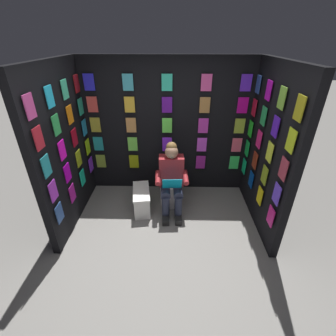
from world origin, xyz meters
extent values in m
plane|color=gray|center=(0.00, 0.00, 0.00)|extent=(30.00, 30.00, 0.00)
cube|color=black|center=(0.00, -1.76, 1.20)|extent=(2.95, 0.10, 2.39)
cube|color=olive|center=(1.24, -1.68, 0.57)|extent=(0.17, 0.01, 0.26)
cube|color=#97A50B|center=(0.62, -1.68, 0.57)|extent=(0.17, 0.01, 0.26)
cube|color=#A2D53C|center=(0.00, -1.68, 0.57)|extent=(0.17, 0.01, 0.26)
cube|color=#9D1B92|center=(-0.62, -1.68, 0.57)|extent=(0.17, 0.01, 0.26)
cube|color=#34D559|center=(-1.24, -1.68, 0.57)|extent=(0.17, 0.01, 0.26)
cube|color=teal|center=(1.24, -1.68, 0.93)|extent=(0.17, 0.01, 0.26)
cube|color=#70DB44|center=(0.62, -1.68, 0.93)|extent=(0.17, 0.01, 0.26)
cube|color=#8629F1|center=(0.00, -1.68, 0.93)|extent=(0.17, 0.01, 0.26)
cube|color=#D243E3|center=(-0.62, -1.68, 0.93)|extent=(0.17, 0.01, 0.26)
cube|color=#F05470|center=(-1.24, -1.68, 0.93)|extent=(0.17, 0.01, 0.26)
cube|color=#A59129|center=(1.24, -1.68, 1.28)|extent=(0.17, 0.01, 0.26)
cube|color=#C98946|center=(0.62, -1.68, 1.28)|extent=(0.17, 0.01, 0.26)
cube|color=#65F14B|center=(0.00, -1.68, 1.28)|extent=(0.17, 0.01, 0.26)
cube|color=#C030AC|center=(-0.62, -1.68, 1.28)|extent=(0.17, 0.01, 0.26)
cube|color=#9AAB31|center=(-1.24, -1.68, 1.28)|extent=(0.17, 0.01, 0.26)
cube|color=#D8413B|center=(1.24, -1.68, 1.64)|extent=(0.17, 0.01, 0.26)
cube|color=gold|center=(0.62, -1.68, 1.64)|extent=(0.17, 0.01, 0.26)
cube|color=#571293|center=(0.00, -1.68, 1.64)|extent=(0.17, 0.01, 0.26)
cube|color=#A9743A|center=(-0.62, -1.68, 1.64)|extent=(0.17, 0.01, 0.26)
cube|color=#AF0A83|center=(-1.24, -1.68, 1.64)|extent=(0.17, 0.01, 0.26)
cube|color=#2524D3|center=(1.24, -1.68, 1.99)|extent=(0.17, 0.01, 0.26)
cube|color=#3EA7BA|center=(0.62, -1.68, 1.99)|extent=(0.17, 0.01, 0.26)
cube|color=#2FCBA6|center=(0.00, -1.68, 1.99)|extent=(0.17, 0.01, 0.26)
cube|color=#DC4793|center=(-0.62, -1.68, 1.99)|extent=(0.17, 0.01, 0.26)
cube|color=#5A23CA|center=(-1.24, -1.68, 1.99)|extent=(0.17, 0.01, 0.26)
cube|color=black|center=(-1.48, -0.86, 1.20)|extent=(0.10, 1.71, 2.39)
cube|color=#13DA82|center=(-1.39, -1.54, 0.57)|extent=(0.01, 0.17, 0.26)
cube|color=#073C94|center=(-1.39, -1.08, 0.57)|extent=(0.01, 0.17, 0.26)
cube|color=yellow|center=(-1.39, -0.63, 0.57)|extent=(0.01, 0.17, 0.26)
cube|color=#D01C7E|center=(-1.39, -0.17, 0.57)|extent=(0.01, 0.17, 0.26)
cube|color=green|center=(-1.39, -1.54, 0.93)|extent=(0.01, 0.17, 0.26)
cube|color=maroon|center=(-1.39, -1.08, 0.93)|extent=(0.01, 0.17, 0.26)
cube|color=#8AA222|center=(-1.39, -0.63, 0.93)|extent=(0.01, 0.17, 0.26)
cube|color=#603EDD|center=(-1.39, -0.17, 0.93)|extent=(0.01, 0.17, 0.26)
cube|color=green|center=(-1.39, -1.54, 1.28)|extent=(0.01, 0.17, 0.26)
cube|color=#E92174|center=(-1.39, -1.08, 1.28)|extent=(0.01, 0.17, 0.26)
cube|color=#DAEC38|center=(-1.39, -0.63, 1.28)|extent=(0.01, 0.17, 0.26)
cube|color=#A73749|center=(-1.39, -0.17, 1.28)|extent=(0.01, 0.17, 0.26)
cube|color=#B7152B|center=(-1.39, -1.54, 1.64)|extent=(0.01, 0.17, 0.26)
cube|color=green|center=(-1.39, -1.08, 1.64)|extent=(0.01, 0.17, 0.26)
cube|color=#4B1CBD|center=(-1.39, -0.63, 1.64)|extent=(0.01, 0.17, 0.26)
cube|color=#B5D020|center=(-1.39, -0.17, 1.64)|extent=(0.01, 0.17, 0.26)
cube|color=#2B4A92|center=(-1.39, -1.54, 1.99)|extent=(0.01, 0.17, 0.26)
cube|color=#BB13B6|center=(-1.39, -1.08, 1.99)|extent=(0.01, 0.17, 0.26)
cube|color=#73AD37|center=(-1.39, -0.63, 1.99)|extent=(0.01, 0.17, 0.26)
cube|color=#989119|center=(-1.39, -0.17, 1.99)|extent=(0.01, 0.17, 0.26)
cube|color=black|center=(1.48, -0.86, 1.20)|extent=(0.10, 1.71, 2.39)
cube|color=#2B4C8D|center=(1.39, -0.17, 0.57)|extent=(0.01, 0.17, 0.26)
cube|color=#90157B|center=(1.39, -0.63, 0.57)|extent=(0.01, 0.17, 0.26)
cube|color=#17C59A|center=(1.39, -1.08, 0.57)|extent=(0.01, 0.17, 0.26)
cube|color=#832CEF|center=(1.39, -1.54, 0.57)|extent=(0.01, 0.17, 0.26)
cube|color=purple|center=(1.39, -0.17, 0.93)|extent=(0.01, 0.17, 0.26)
cube|color=#A309A9|center=(1.39, -0.63, 0.93)|extent=(0.01, 0.17, 0.26)
cube|color=olive|center=(1.39, -1.08, 0.93)|extent=(0.01, 0.17, 0.26)
cube|color=#A5DE13|center=(1.39, -1.54, 0.93)|extent=(0.01, 0.17, 0.26)
cube|color=teal|center=(1.39, -0.17, 1.28)|extent=(0.01, 0.17, 0.26)
cube|color=#EE12C4|center=(1.39, -0.63, 1.28)|extent=(0.01, 0.17, 0.26)
cube|color=maroon|center=(1.39, -1.08, 1.28)|extent=(0.01, 0.17, 0.26)
cube|color=#1B7AB1|center=(1.39, -1.54, 1.28)|extent=(0.01, 0.17, 0.26)
cube|color=#B4202E|center=(1.39, -0.17, 1.64)|extent=(0.01, 0.17, 0.26)
cube|color=green|center=(1.39, -0.63, 1.64)|extent=(0.01, 0.17, 0.26)
cube|color=orange|center=(1.39, -1.08, 1.64)|extent=(0.01, 0.17, 0.26)
cube|color=#1C9775|center=(1.39, -1.54, 1.64)|extent=(0.01, 0.17, 0.26)
cube|color=#C44189|center=(1.39, -0.17, 1.99)|extent=(0.01, 0.17, 0.26)
cube|color=#24B9E4|center=(1.39, -0.63, 1.99)|extent=(0.01, 0.17, 0.26)
cube|color=#41CB96|center=(1.39, -1.08, 1.99)|extent=(0.01, 0.17, 0.26)
cube|color=maroon|center=(1.39, -1.54, 1.99)|extent=(0.01, 0.17, 0.26)
cylinder|color=white|center=(-0.08, -1.18, 0.20)|extent=(0.38, 0.38, 0.40)
cylinder|color=white|center=(-0.08, -1.18, 0.41)|extent=(0.41, 0.41, 0.02)
cube|color=white|center=(-0.07, -1.44, 0.58)|extent=(0.39, 0.20, 0.36)
cylinder|color=white|center=(-0.07, -1.35, 0.58)|extent=(0.39, 0.09, 0.39)
cube|color=maroon|center=(-0.08, -1.15, 0.68)|extent=(0.41, 0.24, 0.52)
sphere|color=tan|center=(-0.08, -1.12, 1.04)|extent=(0.21, 0.21, 0.21)
sphere|color=olive|center=(-0.08, -1.15, 1.11)|extent=(0.17, 0.17, 0.17)
cylinder|color=#23283D|center=(-0.19, -0.96, 0.44)|extent=(0.17, 0.41, 0.15)
cylinder|color=#23283D|center=(0.01, -0.95, 0.44)|extent=(0.17, 0.41, 0.15)
cylinder|color=#23283D|center=(-0.20, -0.78, 0.21)|extent=(0.12, 0.12, 0.42)
cylinder|color=#23283D|center=(0.00, -0.77, 0.21)|extent=(0.12, 0.12, 0.42)
cube|color=black|center=(-0.20, -0.72, 0.04)|extent=(0.12, 0.27, 0.09)
cube|color=black|center=(0.00, -0.71, 0.04)|extent=(0.12, 0.27, 0.09)
cylinder|color=maroon|center=(-0.31, -0.98, 0.66)|extent=(0.10, 0.31, 0.13)
cylinder|color=maroon|center=(0.13, -0.96, 0.66)|extent=(0.10, 0.31, 0.13)
cube|color=#0990B2|center=(-0.10, -0.81, 0.64)|extent=(0.31, 0.14, 0.23)
cube|color=white|center=(0.42, -1.00, 0.18)|extent=(0.34, 0.62, 0.35)
cube|color=white|center=(0.42, -1.00, 0.37)|extent=(0.36, 0.64, 0.03)
camera|label=1|loc=(-0.11, 2.28, 2.63)|focal=25.59mm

